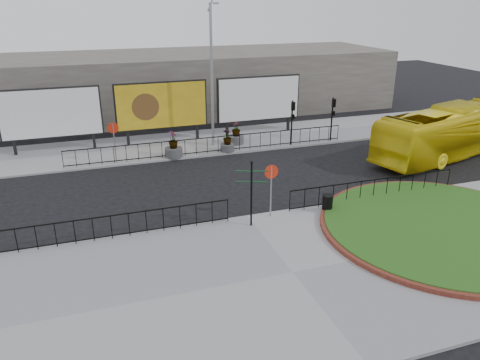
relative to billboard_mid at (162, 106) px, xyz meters
name	(u,v)px	position (x,y,z in m)	size (l,w,h in m)	color
ground	(247,218)	(1.50, -12.97, -2.60)	(90.00, 90.00, 0.00)	black
pavement_near	(293,274)	(1.50, -17.97, -2.54)	(30.00, 10.00, 0.12)	gray
pavement_far	(188,144)	(1.50, -0.97, -2.54)	(44.00, 6.00, 0.12)	gray
brick_edge	(442,227)	(9.00, -16.97, -2.39)	(10.40, 10.40, 0.18)	brown
grass_lawn	(442,227)	(9.00, -16.97, -2.37)	(10.00, 10.00, 0.22)	#1E4B14
railing_near_left	(111,227)	(-4.50, -13.27, -1.93)	(10.00, 0.10, 1.10)	black
railing_near_right	(374,189)	(8.00, -13.27, -1.93)	(9.00, 0.10, 1.10)	black
railing_far	(213,145)	(2.50, -3.67, -1.93)	(18.00, 0.10, 1.10)	black
speed_sign_far	(114,134)	(-3.50, -3.57, -0.68)	(0.64, 0.07, 2.47)	gray
speed_sign_near	(271,179)	(2.50, -13.37, -0.68)	(0.64, 0.07, 2.47)	gray
billboard_left	(51,113)	(-7.00, 0.00, 0.00)	(6.20, 0.31, 4.10)	black
billboard_mid	(162,106)	(0.00, 0.00, 0.00)	(6.20, 0.31, 4.10)	black
billboard_right	(259,99)	(7.00, 0.00, 0.00)	(6.20, 0.31, 4.10)	black
lamp_post	(212,74)	(3.01, -1.97, 2.23)	(0.74, 0.18, 9.23)	gray
signal_pole_a	(292,116)	(8.00, -3.63, -0.50)	(0.22, 0.26, 3.00)	black
signal_pole_b	(333,113)	(11.00, -3.63, -0.50)	(0.22, 0.26, 3.00)	black
building_backdrop	(161,84)	(1.50, 9.03, -0.10)	(40.00, 10.00, 5.00)	slate
fingerpost_sign	(251,187)	(1.35, -13.97, -0.69)	(1.36, 0.68, 2.97)	black
litter_bin	(327,204)	(5.14, -13.84, -2.05)	(0.52, 0.52, 0.85)	black
bus	(448,132)	(16.23, -8.75, -1.01)	(2.68, 11.44, 3.19)	yellow
planter_a	(174,148)	(0.00, -3.57, -1.90)	(1.09, 1.09, 1.64)	#4C4C4F
planter_b	(227,143)	(3.50, -3.57, -1.92)	(0.90, 0.90, 1.45)	#4C4C4F
planter_c	(236,136)	(4.57, -2.16, -1.93)	(1.04, 1.04, 1.56)	#4C4C4F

